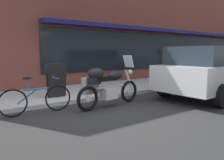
# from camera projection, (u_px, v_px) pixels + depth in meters

# --- Properties ---
(ground_plane) EXTENTS (80.00, 80.00, 0.00)m
(ground_plane) POSITION_uv_depth(u_px,v_px,m) (98.00, 112.00, 5.38)
(ground_plane) COLOR #2A2A2A
(storefront_building) EXTENTS (24.59, 0.90, 6.45)m
(storefront_building) POSITION_uv_depth(u_px,v_px,m) (181.00, 25.00, 12.87)
(storefront_building) COLOR brown
(storefront_building) RESTS_ON ground_plane
(sidewalk_curb) EXTENTS (30.00, 2.71, 0.12)m
(sidewalk_curb) POSITION_uv_depth(u_px,v_px,m) (208.00, 77.00, 12.44)
(sidewalk_curb) COLOR #B6B6B6
(sidewalk_curb) RESTS_ON ground_plane
(touring_motorcycle) EXTENTS (2.18, 0.66, 1.40)m
(touring_motorcycle) POSITION_uv_depth(u_px,v_px,m) (106.00, 85.00, 5.79)
(touring_motorcycle) COLOR black
(touring_motorcycle) RESTS_ON ground_plane
(parked_bicycle) EXTENTS (1.73, 0.48, 0.92)m
(parked_bicycle) POSITION_uv_depth(u_px,v_px,m) (36.00, 99.00, 5.14)
(parked_bicycle) COLOR black
(parked_bicycle) RESTS_ON ground_plane
(parked_minivan) EXTENTS (5.00, 2.34, 1.67)m
(parked_minivan) POSITION_uv_depth(u_px,v_px,m) (215.00, 70.00, 7.31)
(parked_minivan) COLOR silver
(parked_minivan) RESTS_ON ground_plane
(sandwich_board_sign) EXTENTS (0.55, 0.43, 1.03)m
(sandwich_board_sign) POSITION_uv_depth(u_px,v_px,m) (56.00, 80.00, 6.49)
(sandwich_board_sign) COLOR black
(sandwich_board_sign) RESTS_ON sidewalk_curb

